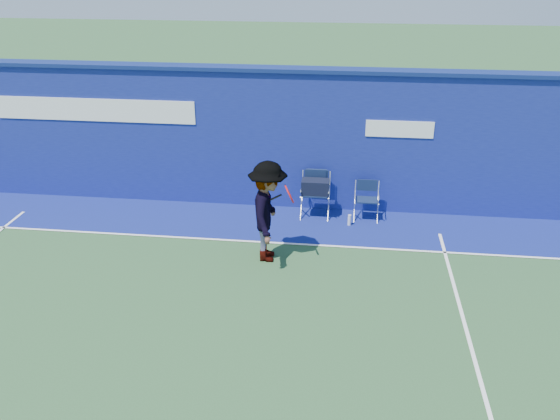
# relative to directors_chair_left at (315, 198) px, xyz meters

# --- Properties ---
(ground) EXTENTS (80.00, 80.00, 0.00)m
(ground) POSITION_rel_directors_chair_left_xyz_m (-1.91, -4.59, -0.42)
(ground) COLOR #2A4F2B
(ground) RESTS_ON ground
(stadium_wall) EXTENTS (24.00, 0.50, 3.08)m
(stadium_wall) POSITION_rel_directors_chair_left_xyz_m (-1.91, 0.61, 1.13)
(stadium_wall) COLOR navy
(stadium_wall) RESTS_ON ground
(out_of_bounds_strip) EXTENTS (24.00, 1.80, 0.01)m
(out_of_bounds_strip) POSITION_rel_directors_chair_left_xyz_m (-1.91, -0.49, -0.42)
(out_of_bounds_strip) COLOR navy
(out_of_bounds_strip) RESTS_ON ground
(court_lines) EXTENTS (24.00, 12.00, 0.01)m
(court_lines) POSITION_rel_directors_chair_left_xyz_m (-1.91, -3.99, -0.41)
(court_lines) COLOR white
(court_lines) RESTS_ON out_of_bounds_strip
(directors_chair_left) EXTENTS (0.59, 0.54, 0.99)m
(directors_chair_left) POSITION_rel_directors_chair_left_xyz_m (0.00, 0.00, 0.00)
(directors_chair_left) COLOR silver
(directors_chair_left) RESTS_ON ground
(directors_chair_right) EXTENTS (0.49, 0.44, 0.83)m
(directors_chair_right) POSITION_rel_directors_chair_left_xyz_m (1.09, -0.02, -0.16)
(directors_chair_right) COLOR silver
(directors_chair_right) RESTS_ON ground
(water_bottle) EXTENTS (0.07, 0.07, 0.24)m
(water_bottle) POSITION_rel_directors_chair_left_xyz_m (0.75, -0.38, -0.30)
(water_bottle) COLOR silver
(water_bottle) RESTS_ON ground
(tennis_player) EXTENTS (0.92, 1.27, 1.91)m
(tennis_player) POSITION_rel_directors_chair_left_xyz_m (-0.74, -2.00, 0.53)
(tennis_player) COLOR #EA4738
(tennis_player) RESTS_ON ground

